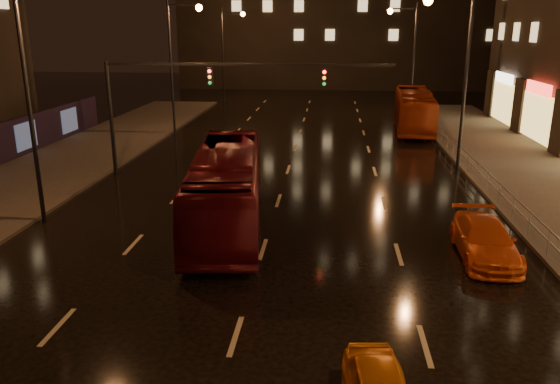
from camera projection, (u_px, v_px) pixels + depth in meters
The scene contains 6 objects.
ground at pixel (285, 178), 29.92m from camera, with size 140.00×140.00×0.00m, color black.
traffic_signal at pixel (191, 90), 28.99m from camera, with size 15.31×0.32×6.20m.
railing_right at pixel (488, 177), 26.84m from camera, with size 0.05×56.00×1.00m.
bus_red at pixel (227, 187), 22.66m from camera, with size 2.68×11.44×3.19m, color #520B14.
bus_curb at pixel (414, 110), 43.63m from camera, with size 2.68×11.47×3.20m, color maroon.
taxi_far at pixel (485, 240), 19.48m from camera, with size 1.88×4.62×1.34m, color #E45715.
Camera 1 is at (2.39, -8.75, 7.97)m, focal length 35.00 mm.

